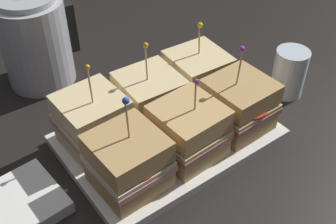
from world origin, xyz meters
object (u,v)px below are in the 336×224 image
at_px(sandwich_front_right, 239,105).
at_px(drinking_glass, 289,72).
at_px(kettle_steel, 36,41).
at_px(napkin_stack, 20,204).
at_px(serving_platter, 168,137).
at_px(sandwich_front_left, 128,162).
at_px(sandwich_front_center, 188,131).
at_px(sandwich_back_right, 197,75).
at_px(sandwich_back_left, 93,121).
at_px(sandwich_back_center, 151,97).

distance_m(sandwich_front_right, drinking_glass, 0.18).
relative_size(kettle_steel, napkin_stack, 1.61).
xyz_separation_m(serving_platter, napkin_stack, (-0.30, 0.01, 0.00)).
distance_m(serving_platter, sandwich_front_left, 0.15).
xyz_separation_m(sandwich_front_center, drinking_glass, (0.31, 0.03, -0.02)).
bearing_deg(sandwich_back_right, napkin_stack, -173.15).
xyz_separation_m(serving_platter, kettle_steel, (-0.11, 0.34, 0.09)).
xyz_separation_m(sandwich_front_left, napkin_stack, (-0.17, 0.08, -0.06)).
distance_m(sandwich_back_left, drinking_glass, 0.44).
height_order(sandwich_back_left, napkin_stack, sandwich_back_left).
relative_size(sandwich_back_right, kettle_steel, 0.74).
relative_size(sandwich_front_left, sandwich_back_left, 1.01).
bearing_deg(sandwich_front_right, sandwich_back_left, 153.35).
height_order(serving_platter, sandwich_back_center, sandwich_back_center).
height_order(sandwich_back_center, kettle_steel, kettle_steel).
distance_m(sandwich_front_left, kettle_steel, 0.40).
distance_m(serving_platter, drinking_glass, 0.31).
bearing_deg(drinking_glass, napkin_stack, 175.66).
bearing_deg(kettle_steel, sandwich_front_left, -91.94).
distance_m(sandwich_front_right, sandwich_back_right, 0.13).
xyz_separation_m(sandwich_front_right, sandwich_back_right, (-0.00, 0.13, -0.00)).
distance_m(serving_platter, kettle_steel, 0.37).
distance_m(kettle_steel, drinking_glass, 0.56).
distance_m(sandwich_back_right, drinking_glass, 0.21).
height_order(sandwich_front_right, sandwich_back_center, sandwich_front_right).
bearing_deg(serving_platter, drinking_glass, -5.95).
bearing_deg(sandwich_front_center, sandwich_front_right, 0.20).
xyz_separation_m(sandwich_front_right, kettle_steel, (-0.24, 0.40, 0.03)).
bearing_deg(sandwich_back_left, kettle_steel, 87.59).
xyz_separation_m(sandwich_front_left, drinking_glass, (0.43, 0.03, -0.02)).
distance_m(serving_platter, sandwich_back_center, 0.08).
bearing_deg(sandwich_back_center, drinking_glass, -16.98).
xyz_separation_m(sandwich_back_left, kettle_steel, (0.01, 0.28, 0.03)).
bearing_deg(sandwich_back_left, sandwich_front_right, -26.65).
bearing_deg(drinking_glass, kettle_steel, 138.40).
distance_m(sandwich_back_left, napkin_stack, 0.19).
bearing_deg(serving_platter, sandwich_front_left, -154.20).
relative_size(sandwich_front_center, sandwich_front_right, 0.90).
height_order(kettle_steel, napkin_stack, kettle_steel).
xyz_separation_m(serving_platter, sandwich_back_right, (0.12, 0.06, 0.06)).
xyz_separation_m(sandwich_front_right, napkin_stack, (-0.42, 0.07, -0.06)).
xyz_separation_m(sandwich_back_right, napkin_stack, (-0.42, -0.05, -0.06)).
bearing_deg(sandwich_front_right, sandwich_front_left, -179.90).
bearing_deg(sandwich_front_right, sandwich_back_right, 90.39).
xyz_separation_m(sandwich_front_left, sandwich_back_right, (0.25, 0.13, -0.00)).
bearing_deg(sandwich_front_center, sandwich_back_center, 88.93).
bearing_deg(drinking_glass, sandwich_front_center, -174.52).
height_order(sandwich_back_left, sandwich_back_right, sandwich_back_left).
distance_m(serving_platter, sandwich_front_center, 0.09).
bearing_deg(sandwich_front_right, serving_platter, 154.13).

